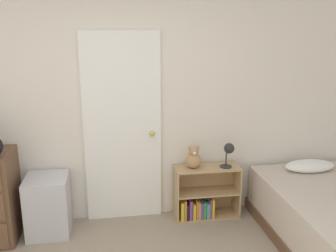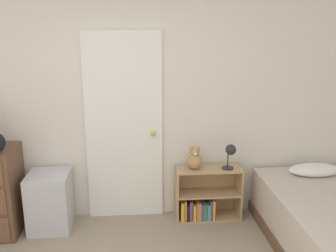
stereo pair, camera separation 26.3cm
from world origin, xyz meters
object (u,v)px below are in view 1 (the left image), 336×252
(teddy_bear, at_px, (194,159))
(storage_bin, at_px, (48,205))
(bookshelf, at_px, (202,197))
(desk_lamp, at_px, (229,151))

(teddy_bear, bearing_deg, storage_bin, -177.15)
(bookshelf, distance_m, desk_lamp, 0.61)
(bookshelf, distance_m, teddy_bear, 0.47)
(bookshelf, height_order, desk_lamp, desk_lamp)
(storage_bin, xyz_separation_m, desk_lamp, (1.88, 0.03, 0.47))
(storage_bin, relative_size, teddy_bear, 2.41)
(storage_bin, xyz_separation_m, teddy_bear, (1.51, 0.08, 0.38))
(storage_bin, bearing_deg, desk_lamp, 1.02)
(desk_lamp, bearing_deg, bookshelf, 170.52)
(storage_bin, relative_size, bookshelf, 0.85)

